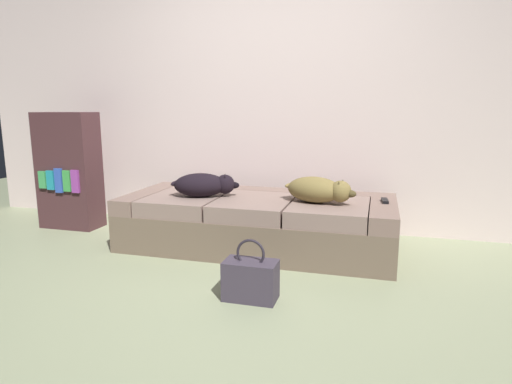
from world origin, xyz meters
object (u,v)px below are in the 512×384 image
Objects in this scene: tv_remote at (385,201)px; bookshelf at (69,171)px; couch at (258,222)px; handbag at (251,279)px; dog_tan at (319,190)px; dog_dark at (205,185)px.

bookshelf is (-2.90, 0.05, 0.11)m from tv_remote.
handbag is (0.23, -0.99, -0.09)m from couch.
handbag is at bearing -76.95° from couch.
couch is 14.57× the size of tv_remote.
tv_remote reaches higher than couch.
handbag is (-0.77, -1.06, -0.31)m from tv_remote.
dog_tan is 1.53× the size of handbag.
couch is 1.94m from bookshelf.
dog_dark is 1.43m from tv_remote.
dog_dark reaches higher than couch.
dog_dark is at bearing -179.11° from dog_tan.
tv_remote is 2.91m from bookshelf.
bookshelf is at bearing 171.10° from dog_dark.
couch is 0.53m from dog_dark.
dog_tan reaches higher than dog_dark.
tv_remote reaches higher than handbag.
handbag is at bearing -107.26° from dog_tan.
couch is at bearing 103.05° from handbag.
tv_remote is 1.35m from handbag.
dog_tan is 3.86× the size of tv_remote.
bookshelf is (-2.13, 1.12, 0.42)m from handbag.
bookshelf reaches higher than handbag.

